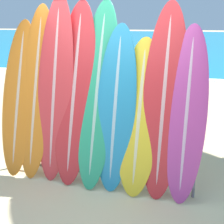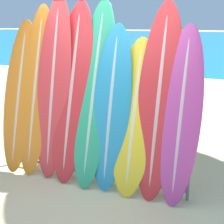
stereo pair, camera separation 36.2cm
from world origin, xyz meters
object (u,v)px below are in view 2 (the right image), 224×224
Objects in this scene: surfboard_slot_6 at (134,117)px; surfboard_slot_8 at (181,116)px; surfboard_slot_2 at (53,88)px; surfboard_slot_5 at (111,108)px; surfboard_slot_4 at (94,94)px; surfboard_slot_3 at (72,92)px; surfboard_slot_7 at (159,102)px; person_near_water at (173,74)px; surfboard_slot_0 at (20,96)px; person_far_left at (114,82)px; surfboard_rack at (90,152)px; person_mid_beach at (64,86)px; surfboard_slot_1 at (36,90)px.

surfboard_slot_6 is 0.92× the size of surfboard_slot_8.
surfboard_slot_2 is at bearing 178.25° from surfboard_slot_6.
surfboard_slot_4 is at bearing 165.38° from surfboard_slot_5.
surfboard_slot_2 is 1.18× the size of surfboard_slot_5.
surfboard_slot_8 is (1.54, -0.05, -0.16)m from surfboard_slot_3.
surfboard_slot_7 is at bearing -0.37° from surfboard_slot_3.
surfboard_slot_2 is 1.61× the size of person_near_water.
surfboard_slot_0 reaches higher than person_far_left.
surfboard_slot_4 is 1.24× the size of surfboard_slot_6.
surfboard_rack is at bearing -99.02° from surfboard_slot_4.
person_mid_beach is at bearing 137.80° from surfboard_slot_6.
surfboard_slot_7 is 1.55× the size of person_near_water.
person_near_water is (-0.41, 4.46, -0.14)m from surfboard_slot_6.
person_mid_beach is at bearing 144.37° from surfboard_slot_8.
surfboard_slot_4 is 1.02× the size of surfboard_slot_7.
surfboard_slot_6 is at bearing -37.26° from person_far_left.
surfboard_slot_8 is at bearing -0.96° from surfboard_slot_2.
surfboard_slot_7 is at bearing 171.88° from surfboard_slot_8.
surfboard_rack is at bearing -175.95° from surfboard_slot_6.
surfboard_slot_1 is 1.85m from surfboard_slot_7.
surfboard_slot_0 is at bearing -177.65° from surfboard_slot_3.
surfboard_slot_8 is at bearing -8.12° from surfboard_slot_7.
surfboard_slot_5 is at bearing -5.77° from surfboard_slot_3.
surfboard_slot_0 is 1.24m from surfboard_slot_4.
person_far_left is (-0.22, 2.84, -0.43)m from surfboard_slot_2.
surfboard_rack is 1.74× the size of person_near_water.
surfboard_rack is 1.12× the size of surfboard_slot_7.
surfboard_slot_2 is 1.54m from surfboard_slot_7.
surfboard_rack is at bearing -3.08° from surfboard_slot_0.
surfboard_slot_7 is at bearing 0.76° from surfboard_slot_0.
surfboard_slot_6 is 3.23m from person_far_left.
person_far_left is at bearing 94.43° from surfboard_slot_2.
surfboard_slot_8 reaches higher than surfboard_rack.
surfboard_slot_3 is 0.34m from surfboard_slot_4.
person_far_left is (-0.84, 2.92, 0.44)m from surfboard_rack.
person_near_water is at bearing -30.29° from person_mid_beach.
surfboard_slot_2 reaches higher than surfboard_slot_3.
surfboard_slot_6 is at bearing -179.35° from surfboard_slot_8.
surfboard_slot_4 reaches higher than surfboard_slot_7.
surfboard_slot_4 is at bearing -47.25° from person_far_left.
person_far_left is (0.09, 2.83, -0.36)m from surfboard_slot_1.
surfboard_slot_1 is 1.22× the size of surfboard_slot_6.
person_mid_beach is 1.15m from person_far_left.
surfboard_slot_8 reaches higher than person_far_left.
person_near_water reaches higher than person_mid_beach.
surfboard_slot_0 is at bearing 179.67° from surfboard_slot_8.
surfboard_slot_7 is at bearing 5.77° from surfboard_rack.
surfboard_slot_4 reaches higher than surfboard_slot_8.
surfboard_slot_3 reaches higher than surfboard_slot_6.
surfboard_slot_3 is at bearing 3.84° from surfboard_slot_2.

